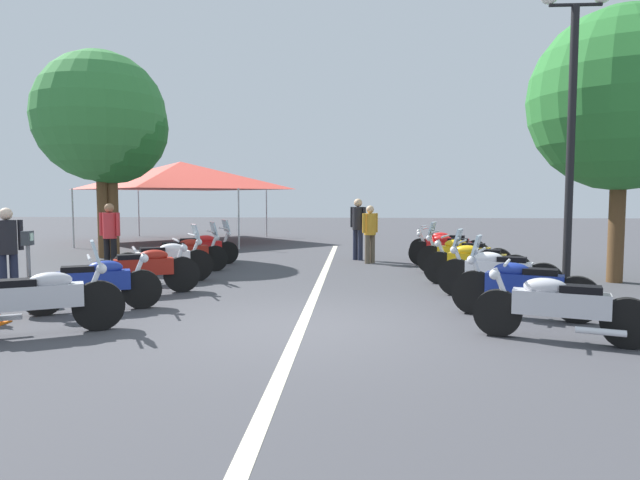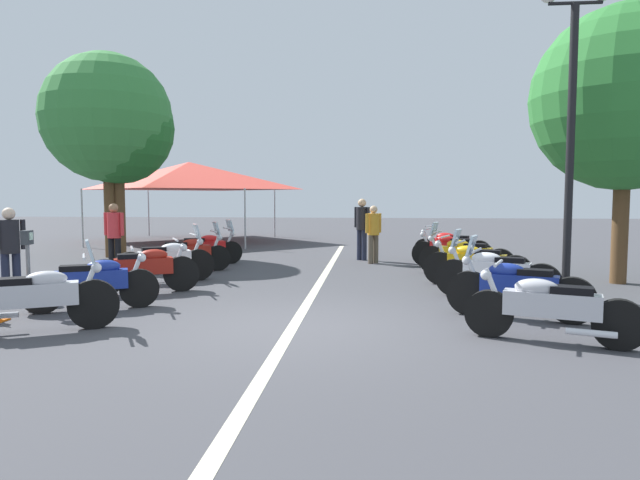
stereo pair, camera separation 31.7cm
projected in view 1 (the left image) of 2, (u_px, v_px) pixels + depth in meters
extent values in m
plane|color=#424247|center=(301.00, 327.00, 7.71)|extent=(80.00, 80.00, 0.00)
cube|color=beige|center=(319.00, 284.00, 11.49)|extent=(17.74, 0.16, 0.01)
cylinder|color=black|center=(99.00, 306.00, 7.49)|extent=(0.44, 0.66, 0.68)
cube|color=silver|center=(36.00, 297.00, 7.17)|extent=(0.79, 1.14, 0.30)
ellipsoid|color=silver|center=(51.00, 280.00, 7.23)|extent=(0.48, 0.58, 0.22)
cube|color=black|center=(16.00, 284.00, 7.06)|extent=(0.46, 0.55, 0.12)
cylinder|color=silver|center=(93.00, 284.00, 7.45)|extent=(0.20, 0.29, 0.58)
cylinder|color=silver|center=(89.00, 258.00, 7.40)|extent=(0.56, 0.33, 0.04)
sphere|color=silver|center=(101.00, 269.00, 7.48)|extent=(0.14, 0.14, 0.14)
cube|color=silver|center=(95.00, 252.00, 7.43)|extent=(0.37, 0.28, 0.32)
cylinder|color=black|center=(142.00, 289.00, 8.96)|extent=(0.40, 0.63, 0.63)
cylinder|color=black|center=(43.00, 295.00, 8.43)|extent=(0.40, 0.63, 0.63)
cube|color=navy|center=(93.00, 281.00, 8.68)|extent=(0.73, 1.11, 0.30)
ellipsoid|color=navy|center=(105.00, 267.00, 8.73)|extent=(0.46, 0.58, 0.22)
cube|color=black|center=(78.00, 270.00, 8.58)|extent=(0.44, 0.55, 0.12)
cylinder|color=silver|center=(137.00, 271.00, 8.91)|extent=(0.19, 0.29, 0.58)
cylinder|color=silver|center=(134.00, 249.00, 8.87)|extent=(0.58, 0.31, 0.04)
sphere|color=silver|center=(144.00, 258.00, 8.94)|extent=(0.14, 0.14, 0.14)
cylinder|color=silver|center=(65.00, 298.00, 8.71)|extent=(0.31, 0.53, 0.08)
cylinder|color=black|center=(182.00, 274.00, 10.51)|extent=(0.43, 0.66, 0.68)
cylinder|color=black|center=(104.00, 279.00, 9.96)|extent=(0.43, 0.66, 0.68)
cube|color=maroon|center=(144.00, 267.00, 10.22)|extent=(0.73, 1.05, 0.30)
ellipsoid|color=maroon|center=(154.00, 256.00, 10.28)|extent=(0.47, 0.58, 0.22)
cube|color=black|center=(131.00, 258.00, 10.12)|extent=(0.45, 0.55, 0.12)
cylinder|color=silver|center=(178.00, 259.00, 10.46)|extent=(0.19, 0.29, 0.58)
cylinder|color=silver|center=(176.00, 240.00, 10.41)|extent=(0.57, 0.32, 0.04)
sphere|color=silver|center=(184.00, 248.00, 10.49)|extent=(0.14, 0.14, 0.14)
cylinder|color=silver|center=(120.00, 282.00, 10.24)|extent=(0.32, 0.53, 0.08)
cylinder|color=black|center=(197.00, 265.00, 11.88)|extent=(0.46, 0.66, 0.68)
cylinder|color=black|center=(128.00, 269.00, 11.26)|extent=(0.46, 0.66, 0.68)
cube|color=white|center=(163.00, 259.00, 11.56)|extent=(0.78, 1.07, 0.30)
ellipsoid|color=white|center=(172.00, 249.00, 11.62)|extent=(0.48, 0.58, 0.22)
cube|color=black|center=(152.00, 250.00, 11.45)|extent=(0.46, 0.55, 0.12)
cylinder|color=silver|center=(194.00, 251.00, 11.83)|extent=(0.21, 0.29, 0.58)
cylinder|color=silver|center=(192.00, 235.00, 11.78)|extent=(0.56, 0.34, 0.04)
sphere|color=silver|center=(199.00, 242.00, 11.86)|extent=(0.14, 0.14, 0.14)
cylinder|color=silver|center=(141.00, 272.00, 11.55)|extent=(0.34, 0.52, 0.08)
cube|color=silver|center=(195.00, 231.00, 11.81)|extent=(0.37, 0.28, 0.32)
cylinder|color=black|center=(215.00, 258.00, 13.48)|extent=(0.42, 0.61, 0.62)
cylinder|color=black|center=(149.00, 261.00, 12.83)|extent=(0.42, 0.61, 0.62)
cube|color=maroon|center=(183.00, 252.00, 13.14)|extent=(0.81, 1.17, 0.30)
ellipsoid|color=maroon|center=(190.00, 244.00, 13.20)|extent=(0.48, 0.58, 0.22)
cube|color=black|center=(173.00, 245.00, 13.03)|extent=(0.46, 0.55, 0.12)
cylinder|color=silver|center=(212.00, 246.00, 13.43)|extent=(0.20, 0.29, 0.58)
cylinder|color=silver|center=(211.00, 231.00, 13.38)|extent=(0.56, 0.33, 0.04)
sphere|color=silver|center=(217.00, 238.00, 13.46)|extent=(0.14, 0.14, 0.14)
cylinder|color=silver|center=(162.00, 264.00, 13.13)|extent=(0.33, 0.52, 0.08)
cube|color=silver|center=(214.00, 228.00, 13.41)|extent=(0.37, 0.28, 0.32)
cylinder|color=black|center=(227.00, 253.00, 14.89)|extent=(0.45, 0.59, 0.61)
cylinder|color=black|center=(169.00, 256.00, 14.13)|extent=(0.45, 0.59, 0.61)
cube|color=red|center=(199.00, 247.00, 14.50)|extent=(0.88, 1.13, 0.30)
ellipsoid|color=red|center=(205.00, 239.00, 14.57)|extent=(0.50, 0.58, 0.22)
cube|color=black|center=(190.00, 241.00, 14.38)|extent=(0.48, 0.54, 0.12)
cylinder|color=silver|center=(225.00, 242.00, 14.84)|extent=(0.22, 0.28, 0.58)
cylinder|color=silver|center=(223.00, 228.00, 14.79)|extent=(0.54, 0.37, 0.04)
sphere|color=silver|center=(228.00, 234.00, 14.88)|extent=(0.14, 0.14, 0.14)
cylinder|color=silver|center=(180.00, 258.00, 14.45)|extent=(0.37, 0.50, 0.08)
cube|color=silver|center=(226.00, 226.00, 14.82)|extent=(0.37, 0.30, 0.32)
cylinder|color=black|center=(498.00, 313.00, 7.19)|extent=(0.34, 0.62, 0.61)
cylinder|color=black|center=(628.00, 323.00, 6.60)|extent=(0.34, 0.62, 0.61)
cube|color=silver|center=(560.00, 303.00, 6.88)|extent=(0.65, 1.16, 0.30)
ellipsoid|color=silver|center=(545.00, 287.00, 6.94)|extent=(0.42, 0.58, 0.22)
cube|color=black|center=(580.00, 290.00, 6.78)|extent=(0.41, 0.54, 0.12)
cylinder|color=silver|center=(503.00, 290.00, 7.15)|extent=(0.16, 0.30, 0.58)
cylinder|color=silver|center=(507.00, 263.00, 7.10)|extent=(0.60, 0.25, 0.04)
sphere|color=silver|center=(495.00, 274.00, 7.17)|extent=(0.14, 0.14, 0.14)
cylinder|color=silver|center=(600.00, 332.00, 6.56)|extent=(0.26, 0.54, 0.08)
cylinder|color=black|center=(474.00, 292.00, 8.53)|extent=(0.37, 0.68, 0.68)
cylinder|color=black|center=(577.00, 300.00, 7.93)|extent=(0.37, 0.68, 0.68)
cube|color=navy|center=(524.00, 284.00, 8.22)|extent=(0.65, 1.12, 0.30)
ellipsoid|color=navy|center=(512.00, 270.00, 8.28)|extent=(0.43, 0.58, 0.22)
cube|color=black|center=(540.00, 273.00, 8.11)|extent=(0.41, 0.54, 0.12)
cylinder|color=silver|center=(479.00, 273.00, 8.49)|extent=(0.17, 0.30, 0.58)
cylinder|color=silver|center=(482.00, 250.00, 8.44)|extent=(0.59, 0.26, 0.04)
sphere|color=silver|center=(472.00, 260.00, 8.52)|extent=(0.14, 0.14, 0.14)
cylinder|color=silver|center=(555.00, 307.00, 7.90)|extent=(0.27, 0.54, 0.08)
cube|color=silver|center=(477.00, 245.00, 8.47)|extent=(0.38, 0.24, 0.32)
cylinder|color=black|center=(456.00, 277.00, 10.13)|extent=(0.38, 0.68, 0.68)
cylinder|color=black|center=(543.00, 283.00, 9.49)|extent=(0.38, 0.68, 0.68)
cube|color=white|center=(499.00, 270.00, 9.79)|extent=(0.68, 1.15, 0.30)
ellipsoid|color=white|center=(488.00, 258.00, 9.86)|extent=(0.44, 0.58, 0.22)
cube|color=black|center=(512.00, 260.00, 9.68)|extent=(0.42, 0.54, 0.12)
cylinder|color=silver|center=(460.00, 261.00, 10.08)|extent=(0.17, 0.29, 0.58)
cylinder|color=silver|center=(462.00, 241.00, 10.04)|extent=(0.59, 0.27, 0.04)
sphere|color=silver|center=(454.00, 250.00, 10.11)|extent=(0.14, 0.14, 0.14)
cylinder|color=silver|center=(524.00, 289.00, 9.46)|extent=(0.28, 0.54, 0.08)
cube|color=silver|center=(458.00, 237.00, 10.06)|extent=(0.38, 0.25, 0.32)
cylinder|color=black|center=(440.00, 268.00, 11.50)|extent=(0.38, 0.68, 0.67)
cylinder|color=black|center=(515.00, 272.00, 10.86)|extent=(0.38, 0.68, 0.67)
cube|color=#EAB214|center=(477.00, 261.00, 11.16)|extent=(0.68, 1.15, 0.30)
ellipsoid|color=#EAB214|center=(468.00, 251.00, 11.23)|extent=(0.43, 0.58, 0.22)
cube|color=black|center=(488.00, 252.00, 11.06)|extent=(0.42, 0.54, 0.12)
cylinder|color=silver|center=(443.00, 253.00, 11.45)|extent=(0.17, 0.30, 0.58)
cylinder|color=silver|center=(445.00, 236.00, 11.40)|extent=(0.59, 0.27, 0.04)
sphere|color=silver|center=(438.00, 244.00, 11.48)|extent=(0.14, 0.14, 0.14)
cylinder|color=silver|center=(498.00, 277.00, 10.83)|extent=(0.28, 0.54, 0.08)
cylinder|color=black|center=(431.00, 259.00, 13.13)|extent=(0.39, 0.66, 0.66)
cylinder|color=black|center=(498.00, 263.00, 12.43)|extent=(0.39, 0.66, 0.66)
cube|color=#EAB214|center=(464.00, 253.00, 12.76)|extent=(0.72, 1.18, 0.30)
ellipsoid|color=#EAB214|center=(456.00, 244.00, 12.83)|extent=(0.44, 0.58, 0.22)
cube|color=black|center=(473.00, 246.00, 12.65)|extent=(0.43, 0.54, 0.12)
cylinder|color=silver|center=(434.00, 247.00, 13.07)|extent=(0.18, 0.29, 0.58)
cylinder|color=silver|center=(435.00, 232.00, 13.03)|extent=(0.59, 0.28, 0.04)
sphere|color=silver|center=(429.00, 238.00, 13.11)|extent=(0.14, 0.14, 0.14)
cylinder|color=silver|center=(482.00, 267.00, 12.42)|extent=(0.29, 0.54, 0.08)
cube|color=silver|center=(432.00, 229.00, 13.06)|extent=(0.38, 0.25, 0.32)
cylinder|color=black|center=(421.00, 253.00, 14.58)|extent=(0.36, 0.66, 0.65)
cylinder|color=black|center=(478.00, 256.00, 13.98)|extent=(0.36, 0.66, 0.65)
cube|color=red|center=(449.00, 247.00, 14.26)|extent=(0.65, 1.14, 0.30)
ellipsoid|color=red|center=(442.00, 239.00, 14.32)|extent=(0.43, 0.58, 0.22)
cube|color=black|center=(458.00, 241.00, 14.16)|extent=(0.41, 0.54, 0.12)
cylinder|color=silver|center=(423.00, 242.00, 14.53)|extent=(0.17, 0.30, 0.58)
cylinder|color=silver|center=(425.00, 228.00, 14.48)|extent=(0.59, 0.25, 0.04)
sphere|color=silver|center=(419.00, 234.00, 14.56)|extent=(0.14, 0.14, 0.14)
cylinder|color=silver|center=(465.00, 260.00, 13.94)|extent=(0.27, 0.54, 0.08)
cylinder|color=black|center=(420.00, 249.00, 15.99)|extent=(0.35, 0.62, 0.61)
cylinder|color=black|center=(475.00, 251.00, 15.33)|extent=(0.35, 0.62, 0.61)
cube|color=red|center=(447.00, 244.00, 15.64)|extent=(0.69, 1.19, 0.30)
ellipsoid|color=red|center=(441.00, 236.00, 15.70)|extent=(0.43, 0.58, 0.22)
cube|color=black|center=(455.00, 237.00, 15.53)|extent=(0.42, 0.54, 0.12)
cylinder|color=silver|center=(423.00, 239.00, 15.94)|extent=(0.17, 0.30, 0.58)
cylinder|color=silver|center=(424.00, 226.00, 15.89)|extent=(0.59, 0.27, 0.04)
sphere|color=silver|center=(419.00, 232.00, 15.97)|extent=(0.14, 0.14, 0.14)
cylinder|color=silver|center=(462.00, 254.00, 15.30)|extent=(0.28, 0.54, 0.08)
cylinder|color=black|center=(570.00, 154.00, 9.82)|extent=(0.14, 0.14, 5.14)
cylinder|color=black|center=(576.00, 5.00, 9.62)|extent=(0.06, 0.90, 0.06)
cylinder|color=slate|center=(29.00, 279.00, 8.49)|extent=(0.06, 0.06, 1.10)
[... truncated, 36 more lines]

